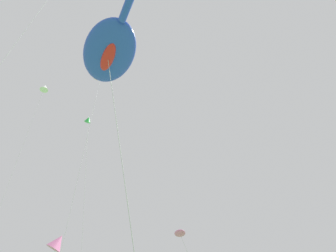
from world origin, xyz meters
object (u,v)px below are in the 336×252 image
(big_show_kite, at_px, (111,49))
(small_kite_triangle_green, at_px, (58,242))
(small_kite_diamond_red, at_px, (44,88))
(small_kite_tiny_distant, at_px, (180,234))
(small_kite_stunt_black, at_px, (88,121))
(small_kite_box_yellow, at_px, (99,85))
(small_kite_bird_shape, at_px, (47,1))

(big_show_kite, distance_m, small_kite_triangle_green, 14.18)
(small_kite_diamond_red, height_order, small_kite_tiny_distant, small_kite_diamond_red)
(small_kite_stunt_black, height_order, small_kite_box_yellow, small_kite_box_yellow)
(small_kite_triangle_green, distance_m, small_kite_diamond_red, 17.49)
(small_kite_stunt_black, relative_size, small_kite_bird_shape, 0.94)
(small_kite_diamond_red, relative_size, small_kite_box_yellow, 1.08)
(small_kite_diamond_red, relative_size, small_kite_bird_shape, 1.22)
(small_kite_tiny_distant, xyz_separation_m, small_kite_box_yellow, (-7.88, 2.15, 12.96))
(small_kite_stunt_black, distance_m, small_kite_box_yellow, 3.66)
(big_show_kite, bearing_deg, small_kite_diamond_red, 16.28)
(small_kite_bird_shape, bearing_deg, small_kite_box_yellow, -166.01)
(small_kite_bird_shape, bearing_deg, small_kite_triangle_green, -159.19)
(small_kite_diamond_red, xyz_separation_m, small_kite_stunt_black, (4.45, -4.43, -5.74))
(small_kite_triangle_green, relative_size, small_kite_diamond_red, 0.34)
(small_kite_triangle_green, relative_size, small_kite_stunt_black, 0.45)
(small_kite_triangle_green, xyz_separation_m, small_kite_diamond_red, (-4.99, 3.38, 16.42))
(small_kite_stunt_black, bearing_deg, small_kite_tiny_distant, 156.94)
(small_kite_tiny_distant, bearing_deg, small_kite_stunt_black, 61.74)
(small_kite_stunt_black, xyz_separation_m, small_kite_box_yellow, (-0.57, -2.29, 2.80))
(small_kite_stunt_black, height_order, small_kite_tiny_distant, small_kite_stunt_black)
(small_kite_box_yellow, bearing_deg, small_kite_triangle_green, -164.95)
(small_kite_diamond_red, bearing_deg, small_kite_bird_shape, 5.99)
(small_kite_stunt_black, bearing_deg, big_show_kite, 83.15)
(small_kite_triangle_green, xyz_separation_m, small_kite_bird_shape, (-7.48, -10.06, 10.21))
(small_kite_triangle_green, height_order, small_kite_bird_shape, small_kite_bird_shape)
(small_kite_diamond_red, height_order, small_kite_stunt_black, small_kite_diamond_red)
(small_kite_box_yellow, bearing_deg, small_kite_tiny_distant, 108.18)
(small_kite_diamond_red, relative_size, small_kite_stunt_black, 1.30)
(big_show_kite, bearing_deg, small_kite_tiny_distant, -44.05)
(small_kite_diamond_red, height_order, small_kite_box_yellow, small_kite_diamond_red)
(small_kite_tiny_distant, height_order, small_kite_bird_shape, small_kite_bird_shape)
(small_kite_tiny_distant, bearing_deg, small_kite_bird_shape, 110.78)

